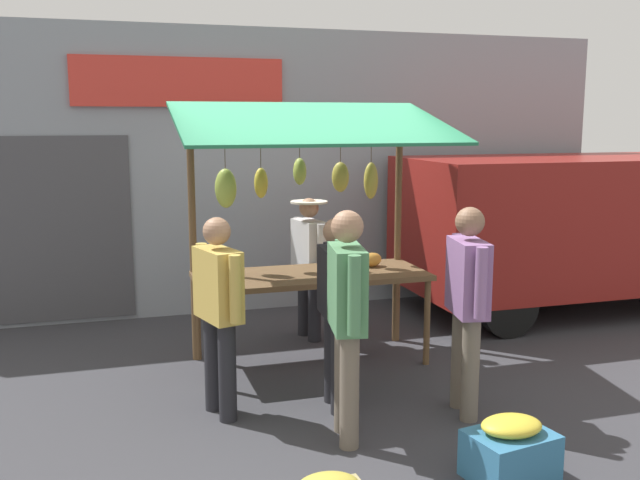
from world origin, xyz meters
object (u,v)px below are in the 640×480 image
Objects in this scene: produce_crate_near at (510,450)px; shopper_in_grey_tee at (336,301)px; shopper_in_striped_shirt at (219,303)px; shopper_with_ponytail at (467,296)px; parked_van at (571,219)px; market_stall at (309,203)px; shopper_with_shopping_bag at (347,308)px; vendor_with_sunhat at (309,258)px.

shopper_in_grey_tee is at bearing -63.38° from produce_crate_near.
shopper_in_striped_shirt is 1.94m from shopper_with_ponytail.
parked_van is at bearing -83.01° from shopper_in_striped_shirt.
shopper_in_grey_tee is 2.59× the size of produce_crate_near.
parked_van is (-3.61, -0.96, -0.43)m from market_stall.
shopper_with_shopping_bag is 0.60m from shopper_in_grey_tee.
shopper_with_ponytail is at bearing -70.58° from shopper_with_shopping_bag.
vendor_with_sunhat is at bearing -82.94° from produce_crate_near.
shopper_in_striped_shirt reaches higher than vendor_with_sunhat.
shopper_with_shopping_bag is (0.22, 1.74, -0.56)m from market_stall.
market_stall reaches higher than shopper_with_ponytail.
shopper_in_grey_tee is 0.93m from shopper_in_striped_shirt.
vendor_with_sunhat is 0.34× the size of parked_van.
shopper_with_shopping_bag is at bearing -147.21° from shopper_in_striped_shirt.
market_stall is at bearing -26.21° from vendor_with_sunhat.
parked_van is 7.29× the size of produce_crate_near.
shopper_in_striped_shirt is at bearing -43.60° from produce_crate_near.
vendor_with_sunhat is (-0.20, -0.72, -0.67)m from market_stall.
shopper_with_shopping_bag reaches higher than shopper_in_striped_shirt.
shopper_with_shopping_bag is 1.09× the size of shopper_in_grey_tee.
produce_crate_near is at bearing -148.07° from shopper_in_grey_tee.
shopper_with_ponytail is (-0.94, 0.41, 0.07)m from shopper_in_grey_tee.
parked_van is (-3.40, -0.25, 0.24)m from vendor_with_sunhat.
shopper_in_grey_tee is 0.36× the size of parked_van.
shopper_in_striped_shirt is (1.24, 1.76, 0.04)m from vendor_with_sunhat.
shopper_with_ponytail is at bearing -108.07° from shopper_in_grey_tee.
market_stall reaches higher than parked_van.
vendor_with_sunhat is 0.89× the size of shopper_with_shopping_bag.
shopper_with_shopping_bag is at bearing -46.06° from produce_crate_near.
market_stall is 1.84m from shopper_with_shopping_bag.
shopper_with_ponytail reaches higher than produce_crate_near.
parked_van is (-2.77, -2.53, 0.15)m from shopper_with_ponytail.
shopper_in_grey_tee is at bearing -113.90° from shopper_in_striped_shirt.
produce_crate_near is at bearing 103.30° from market_stall.
parked_van is at bearing -54.94° from shopper_in_grey_tee.
shopper_in_grey_tee is (0.31, 1.88, 0.02)m from vendor_with_sunhat.
market_stall is 1.50× the size of shopper_with_ponytail.
market_stall is 4.14× the size of produce_crate_near.
vendor_with_sunhat reaches higher than produce_crate_near.
shopper_with_ponytail is at bearing -122.21° from shopper_in_striped_shirt.
shopper_with_shopping_bag is at bearing 110.25° from shopper_with_ponytail.
parked_van is (-3.72, -2.13, 0.23)m from shopper_in_grey_tee.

